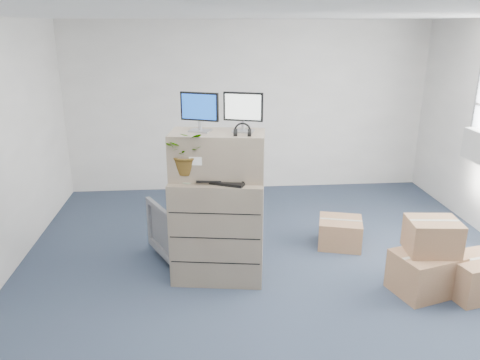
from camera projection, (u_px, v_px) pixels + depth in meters
name	position (u px, v px, depth m)	size (l,w,h in m)	color
ground	(281.00, 296.00, 4.92)	(7.00, 7.00, 0.00)	#222D3D
wall_back	(248.00, 107.00, 7.79)	(6.00, 0.02, 2.80)	silver
filing_cabinet_lower	(218.00, 228.00, 5.16)	(0.99, 0.60, 1.15)	gray
filing_cabinet_upper	(217.00, 155.00, 4.95)	(0.99, 0.49, 0.49)	gray
monitor_left	(200.00, 110.00, 4.83)	(0.40, 0.23, 0.41)	#99999E
monitor_right	(243.00, 110.00, 4.82)	(0.40, 0.22, 0.41)	#99999E
headphones	(242.00, 131.00, 4.71)	(0.17, 0.17, 0.02)	black
keyboard	(220.00, 181.00, 4.87)	(0.56, 0.23, 0.03)	black
mouse	(248.00, 180.00, 4.87)	(0.12, 0.07, 0.04)	silver
water_bottle	(228.00, 164.00, 4.99)	(0.08, 0.08, 0.29)	#9B9EA3
phone_dock	(212.00, 173.00, 5.03)	(0.07, 0.06, 0.13)	silver
external_drive	(247.00, 172.00, 5.08)	(0.24, 0.18, 0.07)	black
tissue_box	(246.00, 166.00, 5.00)	(0.26, 0.13, 0.10)	#3B81CA
potted_plant	(187.00, 158.00, 4.82)	(0.47, 0.51, 0.44)	#94A585
office_chair	(190.00, 224.00, 5.67)	(0.80, 0.75, 0.82)	#57575B
cardboard_boxes	(417.00, 257.00, 5.14)	(1.73, 1.85, 0.80)	#926746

